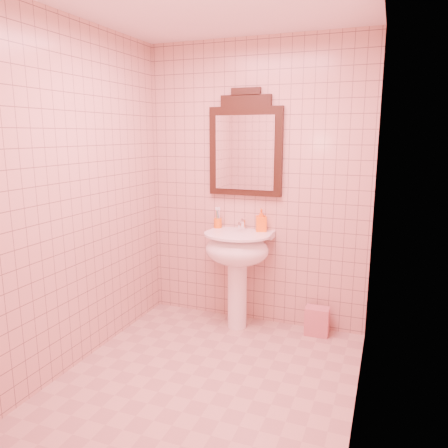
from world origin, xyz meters
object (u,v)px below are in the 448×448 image
at_px(mirror, 245,147).
at_px(towel, 317,321).
at_px(toothbrush_cup, 218,223).
at_px(soap_dispenser, 261,220).
at_px(pedestal_sink, 237,256).

relative_size(mirror, towel, 3.75).
distance_m(toothbrush_cup, soap_dispenser, 0.41).
distance_m(mirror, soap_dispenser, 0.65).
xyz_separation_m(mirror, soap_dispenser, (0.17, -0.04, -0.63)).
distance_m(mirror, toothbrush_cup, 0.73).
bearing_deg(soap_dispenser, pedestal_sink, -158.25).
height_order(soap_dispenser, towel, soap_dispenser).
height_order(toothbrush_cup, soap_dispenser, soap_dispenser).
distance_m(mirror, towel, 1.63).
bearing_deg(toothbrush_cup, towel, -2.88).
relative_size(pedestal_sink, soap_dispenser, 4.34).
bearing_deg(pedestal_sink, soap_dispenser, 43.33).
xyz_separation_m(toothbrush_cup, soap_dispenser, (0.41, 0.01, 0.05)).
xyz_separation_m(soap_dispenser, towel, (0.53, -0.05, -0.84)).
relative_size(pedestal_sink, toothbrush_cup, 5.24).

